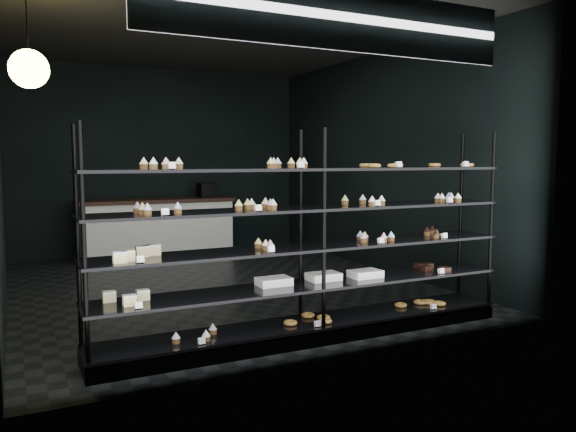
% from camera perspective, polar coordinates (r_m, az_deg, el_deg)
% --- Properties ---
extents(room, '(5.01, 6.01, 3.20)m').
position_cam_1_polar(room, '(7.26, -7.09, 5.43)').
color(room, black).
rests_on(room, ground).
extents(display_shelf, '(4.00, 0.50, 1.91)m').
position_cam_1_polar(display_shelf, '(5.11, 2.20, -5.61)').
color(display_shelf, black).
rests_on(display_shelf, room).
extents(signage, '(3.30, 0.05, 0.50)m').
position_cam_1_polar(signage, '(4.73, 5.18, 19.35)').
color(signage, '#0F0D41').
rests_on(signage, room).
extents(pendant_lamp, '(0.35, 0.35, 0.90)m').
position_cam_1_polar(pendant_lamp, '(5.72, -24.82, 13.42)').
color(pendant_lamp, black).
rests_on(pendant_lamp, room).
extents(service_counter, '(2.57, 0.65, 1.23)m').
position_cam_1_polar(service_counter, '(9.67, -13.08, -1.12)').
color(service_counter, white).
rests_on(service_counter, room).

